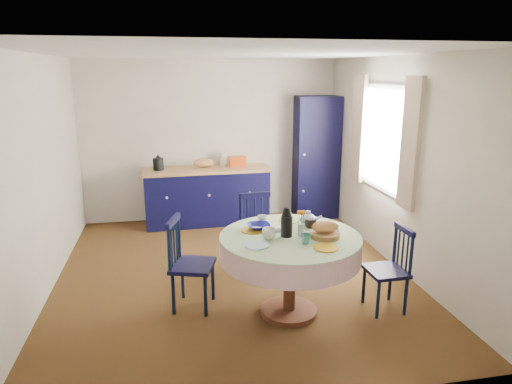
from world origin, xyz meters
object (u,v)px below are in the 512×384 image
mug_b (306,239)px  mug_c (310,223)px  chair_right (390,268)px  cobalt_bowl (259,227)px  pantry_cabinet (316,157)px  kitchen_counter (207,195)px  mug_d (262,220)px  chair_left (189,263)px  dining_table (291,248)px  mug_a (269,234)px  chair_far (258,234)px

mug_b → mug_c: 0.44m
chair_right → cobalt_bowl: cobalt_bowl is taller
pantry_cabinet → cobalt_bowl: (-1.49, -2.77, -0.13)m
kitchen_counter → mug_d: 2.64m
cobalt_bowl → mug_b: bearing=-53.2°
mug_c → pantry_cabinet: bearing=70.8°
kitchen_counter → mug_d: kitchen_counter is taller
chair_left → mug_c: bearing=-79.2°
dining_table → mug_c: (0.25, 0.18, 0.17)m
mug_b → cobalt_bowl: bearing=126.8°
mug_b → mug_c: mug_c is taller
mug_a → mug_d: bearing=86.7°
pantry_cabinet → mug_b: 3.42m
dining_table → mug_a: dining_table is taller
pantry_cabinet → chair_far: (-1.35, -2.00, -0.49)m
chair_left → cobalt_bowl: size_ratio=4.22×
chair_far → mug_c: bearing=-71.1°
mug_a → chair_right: bearing=-2.8°
chair_left → dining_table: bearing=-91.0°
mug_a → mug_c: (0.47, 0.22, -0.00)m
chair_far → mug_b: size_ratio=9.84×
kitchen_counter → chair_far: bearing=-79.4°
chair_left → mug_a: bearing=-98.7°
mug_b → mug_d: (-0.28, 0.60, 0.00)m
pantry_cabinet → chair_right: pantry_cabinet is taller
pantry_cabinet → chair_far: bearing=-121.3°
chair_far → mug_b: 1.29m
chair_right → mug_c: (-0.74, 0.28, 0.42)m
kitchen_counter → mug_a: kitchen_counter is taller
dining_table → chair_left: 1.03m
chair_left → mug_a: 0.90m
kitchen_counter → mug_c: size_ratio=16.59×
cobalt_bowl → chair_right: bearing=-14.9°
kitchen_counter → chair_far: 2.01m
mug_b → mug_d: 0.66m
pantry_cabinet → dining_table: (-1.23, -3.00, -0.28)m
kitchen_counter → cobalt_bowl: kitchen_counter is taller
chair_left → cobalt_bowl: chair_left is taller
kitchen_counter → chair_right: 3.42m
mug_b → mug_c: size_ratio=0.81×
cobalt_bowl → mug_a: bearing=-81.7°
mug_d → cobalt_bowl: mug_d is taller
dining_table → cobalt_bowl: dining_table is taller
pantry_cabinet → mug_d: 2.99m
kitchen_counter → mug_c: bearing=-75.7°
mug_a → mug_b: 0.35m
mug_a → chair_far: bearing=84.3°
kitchen_counter → mug_b: size_ratio=20.45×
chair_right → mug_d: mug_d is taller
chair_far → mug_d: size_ratio=9.70×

